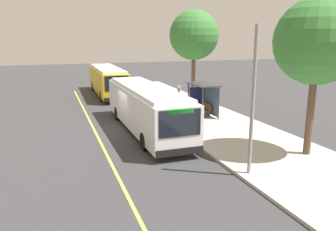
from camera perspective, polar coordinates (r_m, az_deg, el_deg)
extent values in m
plane|color=#38383A|center=(22.74, -6.88, -2.22)|extent=(120.00, 120.00, 0.00)
cube|color=#B7B2A8|center=(24.66, 6.84, -0.82)|extent=(44.00, 6.40, 0.15)
cube|color=#E0D64C|center=(22.39, -12.39, -2.67)|extent=(36.00, 0.14, 0.01)
cube|color=white|center=(21.70, -3.86, 1.31)|extent=(12.01, 2.65, 2.40)
cube|color=silver|center=(21.47, -3.91, 4.71)|extent=(11.05, 2.39, 0.20)
cube|color=black|center=(16.06, 2.09, -1.33)|extent=(0.06, 2.17, 1.34)
cube|color=black|center=(22.02, -0.64, 2.28)|extent=(10.55, 0.13, 1.06)
cube|color=#197259|center=(22.30, -0.63, -0.92)|extent=(11.39, 0.12, 0.28)
cube|color=#26D83F|center=(15.92, 2.11, 0.71)|extent=(0.04, 1.40, 0.24)
cube|color=black|center=(16.47, 2.07, -6.24)|extent=(0.10, 2.50, 0.36)
cylinder|color=black|center=(18.92, 2.70, -3.74)|extent=(1.00, 0.29, 1.00)
cylinder|color=black|center=(18.20, -4.05, -4.45)|extent=(1.00, 0.29, 1.00)
cylinder|color=black|center=(25.61, -3.58, 0.75)|extent=(1.00, 0.29, 1.00)
cylinder|color=black|center=(25.08, -8.65, 0.36)|extent=(1.00, 0.29, 1.00)
cube|color=gold|center=(36.24, -10.32, 5.92)|extent=(11.71, 2.74, 2.40)
cube|color=silver|center=(36.10, -10.41, 7.96)|extent=(10.77, 2.47, 0.20)
cube|color=black|center=(30.46, -8.74, 5.45)|extent=(0.08, 2.17, 1.34)
cube|color=black|center=(36.41, -8.32, 6.48)|extent=(10.26, 0.21, 1.06)
cube|color=black|center=(36.58, -8.25, 4.51)|extent=(11.08, 0.21, 0.28)
cube|color=#26D83F|center=(30.38, -8.77, 6.55)|extent=(0.05, 1.40, 0.24)
cube|color=black|center=(30.67, -8.64, 2.76)|extent=(0.12, 2.50, 0.36)
cylinder|color=black|center=(33.05, -7.35, 3.50)|extent=(1.00, 0.30, 1.00)
cylinder|color=black|center=(32.70, -11.32, 3.24)|extent=(1.00, 0.30, 1.00)
cylinder|color=black|center=(39.98, -9.36, 5.10)|extent=(1.00, 0.30, 1.00)
cylinder|color=black|center=(39.69, -12.66, 4.90)|extent=(1.00, 0.30, 1.00)
cylinder|color=#333338|center=(24.50, 8.67, 2.08)|extent=(0.10, 0.10, 2.40)
cylinder|color=#333338|center=(23.92, 5.92, 1.90)|extent=(0.10, 0.10, 2.40)
cylinder|color=#333338|center=(26.78, 6.07, 3.11)|extent=(0.10, 0.10, 2.40)
cylinder|color=#333338|center=(26.25, 3.50, 2.95)|extent=(0.10, 0.10, 2.40)
cube|color=#333338|center=(25.15, 6.06, 5.31)|extent=(2.90, 1.60, 0.08)
cube|color=#4C606B|center=(25.63, 7.31, 2.62)|extent=(2.47, 0.04, 2.16)
cube|color=navy|center=(26.52, 4.79, 2.93)|extent=(0.06, 1.11, 1.82)
cube|color=brown|center=(25.82, 6.07, 1.03)|extent=(1.60, 0.44, 0.06)
cube|color=brown|center=(25.86, 6.57, 1.67)|extent=(1.60, 0.05, 0.44)
cube|color=#333338|center=(26.50, 5.39, 0.87)|extent=(0.08, 0.40, 0.45)
cube|color=#333338|center=(25.23, 6.76, 0.21)|extent=(0.08, 0.40, 0.45)
cylinder|color=#333338|center=(22.38, 1.91, 1.70)|extent=(0.07, 0.07, 2.80)
cube|color=white|center=(22.18, 1.88, 4.48)|extent=(0.44, 0.03, 0.56)
cube|color=red|center=(22.17, 1.85, 4.48)|extent=(0.40, 0.01, 0.16)
cylinder|color=brown|center=(31.27, 4.35, 6.44)|extent=(0.36, 0.36, 4.40)
sphere|color=#387A33|center=(31.05, 4.47, 13.56)|extent=(4.48, 4.48, 4.48)
cylinder|color=brown|center=(18.25, 23.14, 0.09)|extent=(0.36, 0.36, 4.11)
sphere|color=#387A33|center=(17.85, 24.21, 11.51)|extent=(4.19, 4.19, 4.19)
cylinder|color=gray|center=(14.51, 14.31, 2.23)|extent=(0.16, 0.16, 6.40)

